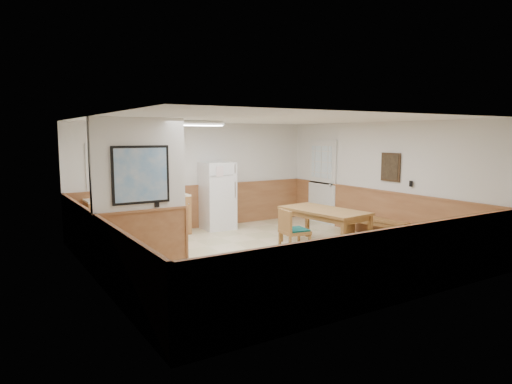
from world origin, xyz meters
TOP-DOWN VIEW (x-y plane):
  - ground at (0.00, 0.00)m, footprint 6.00×6.00m
  - ceiling at (0.00, 0.00)m, footprint 6.00×6.00m
  - back_wall at (0.00, 3.00)m, footprint 6.00×0.02m
  - right_wall at (3.00, 0.00)m, footprint 0.02×6.00m
  - left_wall at (-3.00, 0.00)m, footprint 0.02×6.00m
  - wainscot_back at (0.00, 2.98)m, footprint 6.00×0.04m
  - wainscot_right at (2.98, 0.00)m, footprint 0.04×6.00m
  - wainscot_left at (-2.98, 0.00)m, footprint 0.04×6.00m
  - partition_wall at (-2.25, 0.19)m, footprint 1.50×0.20m
  - kitchen_counter at (-1.21, 2.68)m, footprint 2.20×0.61m
  - exterior_door at (2.96, 1.90)m, footprint 0.07×1.02m
  - kitchen_window at (-2.10, 2.98)m, footprint 0.80×0.04m
  - wall_painting at (2.97, -0.30)m, footprint 0.04×0.50m
  - fluorescent_fixture at (-0.80, 1.30)m, footprint 1.20×0.30m
  - refrigerator at (0.38, 2.63)m, footprint 0.73×0.73m
  - dining_table at (1.39, -0.03)m, footprint 1.11×1.89m
  - dining_bench at (2.79, -0.12)m, footprint 0.55×1.56m
  - dining_chair at (0.46, -0.19)m, footprint 0.71×0.53m
  - fire_extinguisher at (-0.66, 2.64)m, footprint 0.13×0.13m
  - soap_bottle at (-2.20, 2.70)m, footprint 0.08×0.08m

SIDE VIEW (x-z plane):
  - ground at x=0.00m, z-range 0.00..0.00m
  - dining_bench at x=2.79m, z-range 0.12..0.57m
  - kitchen_counter at x=-1.21m, z-range -0.04..0.96m
  - dining_chair at x=0.46m, z-range 0.07..0.92m
  - wainscot_back at x=0.00m, z-range 0.00..1.00m
  - wainscot_right at x=2.98m, z-range 0.00..1.00m
  - wainscot_left at x=-2.98m, z-range 0.00..1.00m
  - dining_table at x=1.39m, z-range 0.28..1.03m
  - refrigerator at x=0.38m, z-range 0.00..1.59m
  - soap_bottle at x=-2.20m, z-range 0.90..1.10m
  - exterior_door at x=2.96m, z-range -0.02..2.13m
  - fire_extinguisher at x=-0.66m, z-range 0.88..1.28m
  - partition_wall at x=-2.25m, z-range -0.02..2.48m
  - back_wall at x=0.00m, z-range 0.00..2.50m
  - right_wall at x=3.00m, z-range 0.00..2.50m
  - left_wall at x=-3.00m, z-range 0.00..2.50m
  - kitchen_window at x=-2.10m, z-range 1.05..2.05m
  - wall_painting at x=2.97m, z-range 1.25..1.85m
  - fluorescent_fixture at x=-0.80m, z-range 2.40..2.49m
  - ceiling at x=0.00m, z-range 2.49..2.51m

